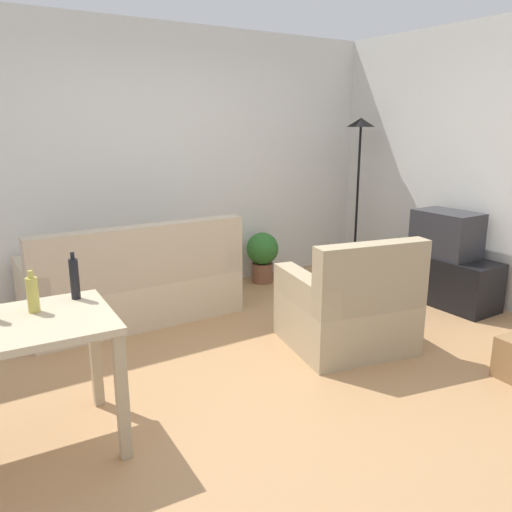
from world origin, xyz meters
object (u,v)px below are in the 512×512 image
(tv, at_px, (447,234))
(armchair, at_px, (349,309))
(torchiere_lamp, at_px, (359,153))
(bottle_squat, at_px, (33,294))
(couch, at_px, (134,287))
(bottle_dark, at_px, (74,278))
(potted_plant, at_px, (262,254))
(tv_stand, at_px, (442,278))

(tv, height_order, armchair, same)
(torchiere_lamp, relative_size, armchair, 1.72)
(bottle_squat, bearing_deg, couch, 54.40)
(armchair, bearing_deg, bottle_dark, 7.96)
(armchair, bearing_deg, torchiere_lamp, -122.81)
(potted_plant, xyz_separation_m, bottle_dark, (-2.42, -1.69, 0.55))
(tv_stand, height_order, armchair, armchair)
(potted_plant, height_order, bottle_squat, bottle_squat)
(torchiere_lamp, bearing_deg, bottle_squat, -158.03)
(couch, relative_size, bottle_squat, 8.03)
(bottle_squat, bearing_deg, tv, 4.14)
(bottle_dark, bearing_deg, potted_plant, 35.03)
(tv_stand, distance_m, armchair, 1.57)
(tv, xyz_separation_m, potted_plant, (-1.17, 1.52, -0.37))
(tv_stand, xyz_separation_m, torchiere_lamp, (0.00, 1.27, 1.17))
(tv_stand, xyz_separation_m, potted_plant, (-1.17, 1.52, 0.09))
(tv_stand, height_order, tv, tv)
(couch, relative_size, torchiere_lamp, 1.03)
(armchair, bearing_deg, tv, -157.24)
(torchiere_lamp, height_order, bottle_dark, torchiere_lamp)
(torchiere_lamp, relative_size, bottle_dark, 6.47)
(armchair, relative_size, bottle_dark, 3.75)
(tv_stand, distance_m, tv, 0.46)
(armchair, height_order, bottle_squat, bottle_squat)
(tv, relative_size, armchair, 0.57)
(tv_stand, xyz_separation_m, bottle_squat, (-3.83, -0.28, 0.62))
(armchair, distance_m, bottle_dark, 2.13)
(couch, xyz_separation_m, potted_plant, (1.60, 0.31, 0.02))
(tv, relative_size, bottle_squat, 2.57)
(tv_stand, relative_size, bottle_dark, 3.93)
(armchair, bearing_deg, couch, -39.22)
(couch, bearing_deg, bottle_squat, 54.40)
(torchiere_lamp, xyz_separation_m, armchair, (-1.54, -1.57, -1.09))
(couch, xyz_separation_m, tv_stand, (2.77, -1.20, -0.07))
(bottle_dark, bearing_deg, bottle_squat, -157.85)
(torchiere_lamp, bearing_deg, potted_plant, 168.01)
(tv_stand, relative_size, potted_plant, 1.93)
(tv_stand, bearing_deg, potted_plant, 37.64)
(couch, height_order, torchiere_lamp, torchiere_lamp)
(tv_stand, bearing_deg, tv, -90.00)
(tv, relative_size, torchiere_lamp, 0.33)
(bottle_dark, bearing_deg, tv_stand, 2.84)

